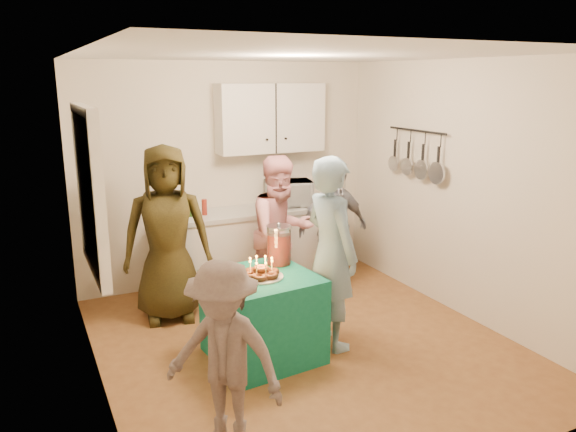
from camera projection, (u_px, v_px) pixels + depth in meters
name	position (u px, v px, depth m)	size (l,w,h in m)	color
floor	(304.00, 343.00, 5.24)	(4.00, 4.00, 0.00)	brown
ceiling	(307.00, 54.00, 4.62)	(4.00, 4.00, 0.00)	white
back_wall	(228.00, 174.00, 6.68)	(3.60, 3.60, 0.00)	silver
left_wall	(91.00, 232.00, 4.17)	(4.00, 4.00, 0.00)	silver
right_wall	(462.00, 191.00, 5.69)	(4.00, 4.00, 0.00)	silver
window_night	(87.00, 191.00, 4.38)	(0.04, 1.00, 1.20)	black
counter	(254.00, 248.00, 6.71)	(2.20, 0.58, 0.86)	white
countertop	(253.00, 211.00, 6.60)	(2.24, 0.62, 0.05)	beige
upper_cabinet	(271.00, 118.00, 6.60)	(1.30, 0.30, 0.80)	white
pot_rack	(414.00, 153.00, 6.20)	(0.12, 1.00, 0.60)	black
microwave	(288.00, 193.00, 6.75)	(0.55, 0.37, 0.30)	white
party_table	(263.00, 316.00, 4.91)	(0.85, 0.85, 0.76)	#106E53
donut_cake	(261.00, 267.00, 4.76)	(0.38, 0.38, 0.18)	#381C0C
punch_jar	(279.00, 246.00, 5.09)	(0.22, 0.22, 0.34)	#B3170E
man_birthday	(331.00, 253.00, 5.04)	(0.64, 0.42, 1.76)	#85A7C1
woman_back_left	(167.00, 234.00, 5.60)	(0.88, 0.57, 1.79)	#504317
woman_back_center	(282.00, 234.00, 5.88)	(0.80, 0.62, 1.65)	#DB7288
woman_back_right	(333.00, 229.00, 6.31)	(0.89, 0.37, 1.51)	#101938
child_near_left	(224.00, 356.00, 3.65)	(0.84, 0.48, 1.30)	#5C4C49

